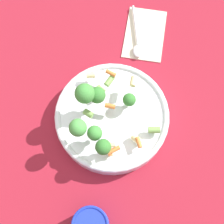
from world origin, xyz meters
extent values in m
plane|color=maroon|center=(0.00, 0.00, 0.00)|extent=(3.00, 3.00, 0.00)
cylinder|color=silver|center=(0.00, 0.00, 0.02)|extent=(0.27, 0.27, 0.04)
torus|color=silver|center=(0.00, 0.00, 0.04)|extent=(0.27, 0.27, 0.01)
cylinder|color=#8CB766|center=(-0.03, -0.04, 0.05)|extent=(0.01, 0.01, 0.01)
sphere|color=#33722D|center=(-0.03, -0.04, 0.07)|extent=(0.03, 0.03, 0.03)
cylinder|color=#8CB766|center=(-0.01, 0.09, 0.07)|extent=(0.01, 0.01, 0.02)
sphere|color=#33722D|center=(-0.01, 0.09, 0.09)|extent=(0.03, 0.03, 0.03)
cylinder|color=#8CB766|center=(0.06, 0.00, 0.09)|extent=(0.02, 0.02, 0.02)
sphere|color=#3D8438|center=(0.06, 0.00, 0.12)|extent=(0.04, 0.04, 0.04)
cylinder|color=#8CB766|center=(0.05, 0.07, 0.08)|extent=(0.01, 0.01, 0.01)
sphere|color=#479342|center=(0.05, 0.07, 0.11)|extent=(0.04, 0.04, 0.04)
cylinder|color=#8CB766|center=(0.02, 0.07, 0.06)|extent=(0.01, 0.01, 0.02)
sphere|color=#3D8438|center=(0.02, 0.07, 0.09)|extent=(0.03, 0.03, 0.03)
cylinder|color=#8CB766|center=(0.04, -0.01, 0.08)|extent=(0.01, 0.01, 0.02)
sphere|color=#33722D|center=(0.04, -0.01, 0.10)|extent=(0.04, 0.04, 0.04)
cylinder|color=#729E4C|center=(0.03, -0.07, 0.07)|extent=(0.02, 0.03, 0.01)
cylinder|color=orange|center=(0.03, -0.08, 0.08)|extent=(0.03, 0.01, 0.01)
cylinder|color=beige|center=(-0.02, -0.08, 0.08)|extent=(0.02, 0.02, 0.01)
cylinder|color=orange|center=(-0.03, 0.08, 0.06)|extent=(0.03, 0.03, 0.01)
cylinder|color=#729E4C|center=(-0.10, 0.01, 0.06)|extent=(0.03, 0.02, 0.01)
cylinder|color=orange|center=(-0.08, 0.05, 0.06)|extent=(0.02, 0.03, 0.01)
cylinder|color=#729E4C|center=(0.05, 0.02, 0.07)|extent=(0.02, 0.02, 0.01)
cylinder|color=beige|center=(0.08, -0.07, 0.06)|extent=(0.02, 0.02, 0.01)
cylinder|color=beige|center=(-0.07, 0.04, 0.05)|extent=(0.03, 0.02, 0.01)
cylinder|color=orange|center=(-0.02, 0.08, 0.05)|extent=(0.02, 0.03, 0.01)
cylinder|color=beige|center=(-0.02, 0.08, 0.07)|extent=(0.03, 0.02, 0.01)
cylinder|color=#729E4C|center=(0.04, -0.04, 0.07)|extent=(0.02, 0.02, 0.01)
cylinder|color=orange|center=(0.01, -0.01, 0.07)|extent=(0.02, 0.01, 0.01)
cube|color=beige|center=(0.00, -0.26, 0.00)|extent=(0.13, 0.18, 0.01)
cylinder|color=silver|center=(0.03, -0.27, 0.01)|extent=(0.06, 0.12, 0.01)
ellipsoid|color=silver|center=(0.00, -0.20, 0.01)|extent=(0.04, 0.04, 0.01)
camera|label=1|loc=(-0.08, 0.22, 0.73)|focal=50.00mm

